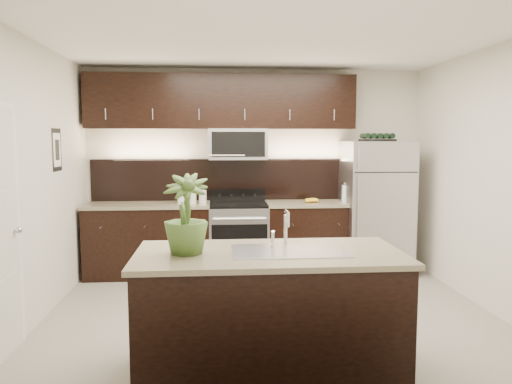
% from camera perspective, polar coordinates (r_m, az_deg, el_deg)
% --- Properties ---
extents(ground, '(4.50, 4.50, 0.00)m').
position_cam_1_polar(ground, '(5.11, 1.78, -14.14)').
color(ground, gray).
rests_on(ground, ground).
extents(room_walls, '(4.52, 4.02, 2.71)m').
position_cam_1_polar(room_walls, '(4.75, 0.56, 5.23)').
color(room_walls, beige).
rests_on(room_walls, ground).
extents(counter_run, '(3.51, 0.65, 0.94)m').
position_cam_1_polar(counter_run, '(6.59, -3.82, -5.30)').
color(counter_run, black).
rests_on(counter_run, ground).
extents(upper_fixtures, '(3.49, 0.40, 1.66)m').
position_cam_1_polar(upper_fixtures, '(6.62, -3.71, 9.28)').
color(upper_fixtures, black).
rests_on(upper_fixtures, counter_run).
extents(island, '(1.96, 0.96, 0.94)m').
position_cam_1_polar(island, '(3.82, 1.50, -13.69)').
color(island, black).
rests_on(island, ground).
extents(sink_faucet, '(0.84, 0.50, 0.28)m').
position_cam_1_polar(sink_faucet, '(3.71, 3.82, -6.50)').
color(sink_faucet, silver).
rests_on(sink_faucet, island).
extents(refrigerator, '(0.84, 0.76, 1.74)m').
position_cam_1_polar(refrigerator, '(6.79, 13.50, -1.69)').
color(refrigerator, '#B2B2B7').
rests_on(refrigerator, ground).
extents(wine_rack, '(0.43, 0.27, 0.10)m').
position_cam_1_polar(wine_rack, '(6.74, 13.69, 6.06)').
color(wine_rack, black).
rests_on(wine_rack, refrigerator).
extents(plant, '(0.35, 0.35, 0.58)m').
position_cam_1_polar(plant, '(3.61, -8.04, -2.50)').
color(plant, '#3E5C25').
rests_on(plant, island).
extents(canisters, '(0.37, 0.16, 0.25)m').
position_cam_1_polar(canisters, '(6.44, -7.59, -0.37)').
color(canisters, silver).
rests_on(canisters, counter_run).
extents(french_press, '(0.12, 0.12, 0.34)m').
position_cam_1_polar(french_press, '(6.67, 10.26, -0.07)').
color(french_press, silver).
rests_on(french_press, counter_run).
extents(bananas, '(0.24, 0.22, 0.06)m').
position_cam_1_polar(bananas, '(6.53, 5.88, -0.96)').
color(bananas, gold).
rests_on(bananas, counter_run).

